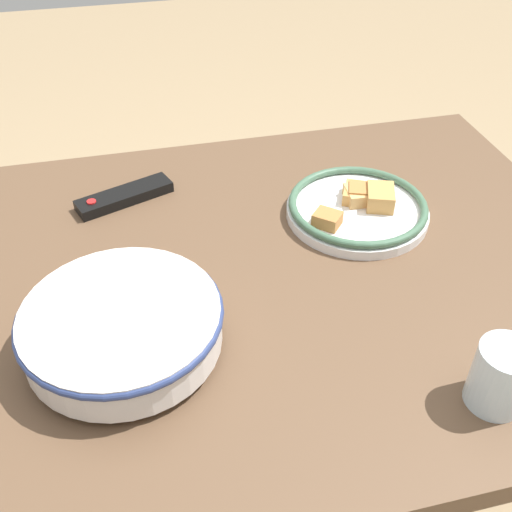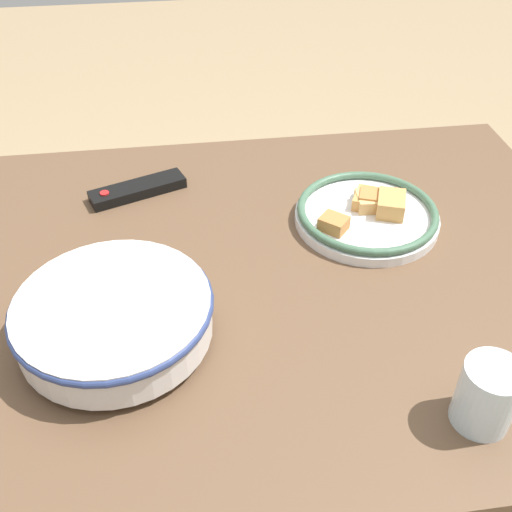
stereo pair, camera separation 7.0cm
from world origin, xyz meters
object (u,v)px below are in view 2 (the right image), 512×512
at_px(noodle_bowl, 114,316).
at_px(food_plate, 367,213).
at_px(drinking_glass, 487,395).
at_px(tv_remote, 138,189).

relative_size(noodle_bowl, food_plate, 1.10).
bearing_deg(food_plate, noodle_bowl, -152.42).
bearing_deg(drinking_glass, food_plate, 93.18).
distance_m(noodle_bowl, drinking_glass, 0.49).
relative_size(food_plate, tv_remote, 1.37).
xyz_separation_m(noodle_bowl, food_plate, (0.43, 0.22, -0.03)).
xyz_separation_m(food_plate, drinking_glass, (0.02, -0.42, 0.03)).
xyz_separation_m(noodle_bowl, tv_remote, (0.02, 0.37, -0.03)).
distance_m(food_plate, drinking_glass, 0.42).
xyz_separation_m(food_plate, tv_remote, (-0.40, 0.15, -0.01)).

